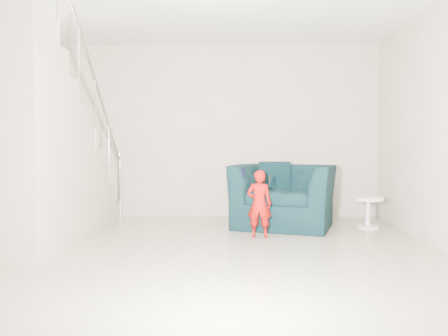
{
  "coord_description": "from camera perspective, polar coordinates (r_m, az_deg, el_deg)",
  "views": [
    {
      "loc": [
        0.35,
        -4.72,
        1.16
      ],
      "look_at": [
        0.15,
        1.2,
        0.85
      ],
      "focal_mm": 38.0,
      "sensor_mm": 36.0,
      "label": 1
    }
  ],
  "objects": [
    {
      "name": "front_wall",
      "position": [
        2.01,
        -8.15,
        8.37
      ],
      "size": [
        5.0,
        0.0,
        5.0
      ],
      "primitive_type": "plane",
      "rotation": [
        -1.57,
        0.0,
        0.0
      ],
      "color": "#AF9F8E",
      "rests_on": "floor"
    },
    {
      "name": "side_table",
      "position": [
        6.79,
        16.92,
        -4.53
      ],
      "size": [
        0.43,
        0.43,
        0.43
      ],
      "color": "white",
      "rests_on": "floor"
    },
    {
      "name": "back_wall",
      "position": [
        7.48,
        -0.75,
        4.45
      ],
      "size": [
        5.0,
        0.0,
        5.0
      ],
      "primitive_type": "plane",
      "rotation": [
        1.57,
        0.0,
        0.0
      ],
      "color": "#AF9F8E",
      "rests_on": "floor"
    },
    {
      "name": "throw",
      "position": [
        6.52,
        2.23,
        -2.45
      ],
      "size": [
        0.05,
        0.52,
        0.59
      ],
      "primitive_type": "cube",
      "color": "black",
      "rests_on": "armchair"
    },
    {
      "name": "staircase",
      "position": [
        5.78,
        -22.05,
        0.66
      ],
      "size": [
        1.02,
        3.03,
        3.62
      ],
      "color": "#ADA089",
      "rests_on": "floor"
    },
    {
      "name": "cushion",
      "position": [
        6.9,
        6.06,
        -1.07
      ],
      "size": [
        0.45,
        0.21,
        0.45
      ],
      "primitive_type": "cube",
      "rotation": [
        0.21,
        0.0,
        0.0
      ],
      "color": "black",
      "rests_on": "armchair"
    },
    {
      "name": "phone",
      "position": [
        5.78,
        5.55,
        -1.32
      ],
      "size": [
        0.03,
        0.05,
        0.1
      ],
      "primitive_type": "cube",
      "rotation": [
        0.0,
        0.0,
        -0.23
      ],
      "color": "black",
      "rests_on": "toddler"
    },
    {
      "name": "toddler",
      "position": [
        5.84,
        4.26,
        -4.32
      ],
      "size": [
        0.32,
        0.23,
        0.84
      ],
      "primitive_type": "imported",
      "rotation": [
        0.0,
        0.0,
        3.03
      ],
      "color": "#96040B",
      "rests_on": "floor"
    },
    {
      "name": "armchair",
      "position": [
        6.64,
        7.24,
        -3.33
      ],
      "size": [
        1.6,
        1.49,
        0.86
      ],
      "primitive_type": "imported",
      "rotation": [
        0.0,
        0.0,
        -0.29
      ],
      "color": "black",
      "rests_on": "floor"
    },
    {
      "name": "floor",
      "position": [
        4.88,
        -2.27,
        -10.77
      ],
      "size": [
        5.5,
        5.5,
        0.0
      ],
      "primitive_type": "plane",
      "color": "gray",
      "rests_on": "ground"
    }
  ]
}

